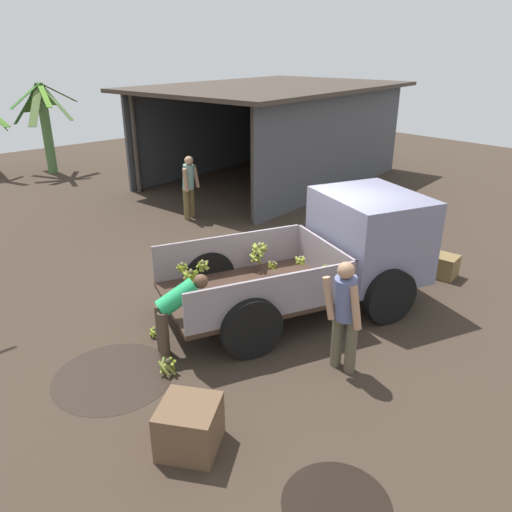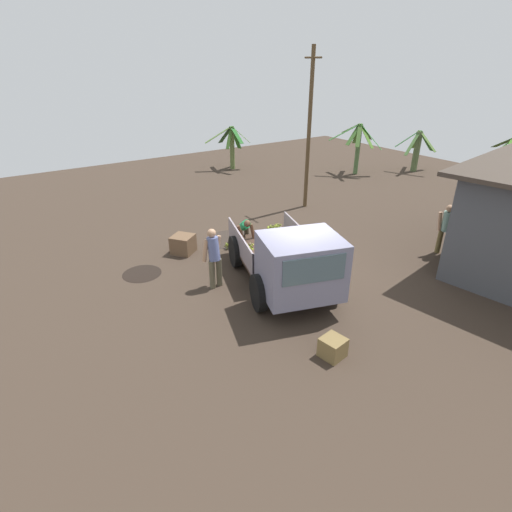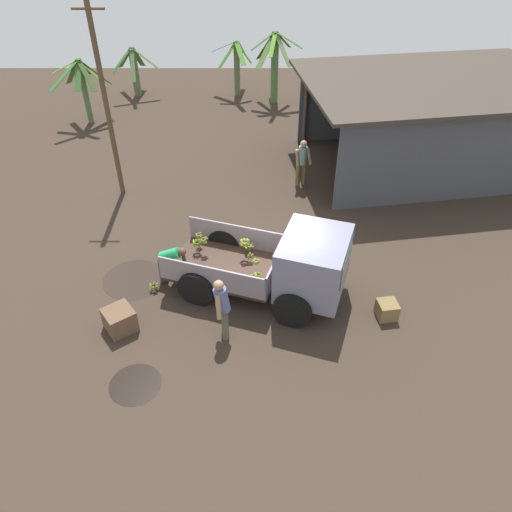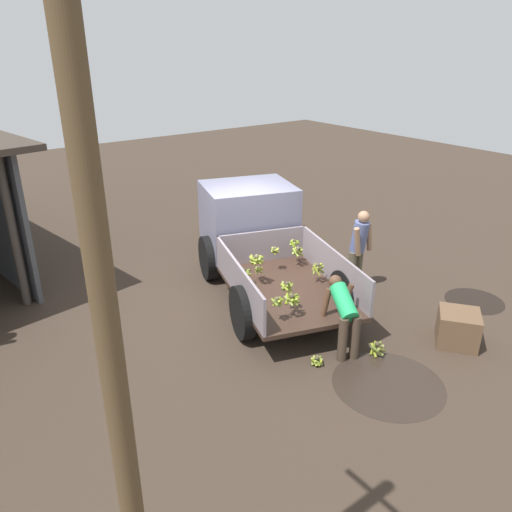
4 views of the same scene
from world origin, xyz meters
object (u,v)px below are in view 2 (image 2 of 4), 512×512
Objects in this scene: person_worker_loading at (245,230)px; banana_bunch_on_ground_1 at (228,245)px; cargo_truck at (293,264)px; person_foreground_visitor at (214,256)px; banana_bunch_on_ground_0 at (259,243)px; wooden_crate_1 at (333,347)px; person_bystander_near_shed at (446,227)px; utility_pole at (309,130)px; wooden_crate_0 at (183,244)px.

person_worker_loading reaches higher than banana_bunch_on_ground_1.
person_worker_loading is (-3.24, 0.60, -0.31)m from cargo_truck.
person_foreground_visitor is 6.13× the size of banana_bunch_on_ground_1.
person_worker_loading reaches higher than banana_bunch_on_ground_0.
person_worker_loading is 5.73m from wooden_crate_1.
banana_bunch_on_ground_0 is at bearing 68.13° from banana_bunch_on_ground_1.
person_bystander_near_shed is (2.37, 7.18, -0.01)m from person_foreground_visitor.
cargo_truck is 7.97m from utility_pole.
banana_bunch_on_ground_1 is (-0.45, -0.38, -0.62)m from person_worker_loading.
person_foreground_visitor is at bearing -4.57° from wooden_crate_0.
person_bystander_near_shed is at bearing 49.59° from banana_bunch_on_ground_0.
cargo_truck is 21.75× the size of banana_bunch_on_ground_0.
wooden_crate_0 reaches higher than banana_bunch_on_ground_1.
person_worker_loading is 0.90m from banana_bunch_on_ground_0.
utility_pole is 7.98m from person_foreground_visitor.
person_bystander_near_shed is 6.10m from banana_bunch_on_ground_0.
person_worker_loading is 6.49m from person_bystander_near_shed.
person_worker_loading is 4.40× the size of banana_bunch_on_ground_1.
banana_bunch_on_ground_1 is at bearing -119.37° from person_worker_loading.
person_worker_loading is at bearing 166.34° from wooden_crate_1.
wooden_crate_1 is at bearing 6.89° from person_worker_loading.
banana_bunch_on_ground_0 is at bearing 67.54° from wooden_crate_0.
banana_bunch_on_ground_1 is at bearing -46.22° from person_foreground_visitor.
utility_pole reaches higher than banana_bunch_on_ground_1.
banana_bunch_on_ground_1 is at bearing -111.87° from banana_bunch_on_ground_0.
person_bystander_near_shed reaches higher than person_worker_loading.
wooden_crate_1 is at bearing -37.24° from utility_pole.
utility_pole is 5.10× the size of person_worker_loading.
person_worker_loading is 1.85× the size of wooden_crate_0.
person_foreground_visitor is (-1.75, -1.37, -0.10)m from cargo_truck.
cargo_truck reaches higher than banana_bunch_on_ground_1.
person_foreground_visitor reaches higher than wooden_crate_1.
banana_bunch_on_ground_0 is at bearing 160.72° from wooden_crate_1.
person_worker_loading is 2.10m from wooden_crate_0.
person_foreground_visitor is 4.17m from wooden_crate_1.
banana_bunch_on_ground_1 is (-0.40, -0.99, 0.05)m from banana_bunch_on_ground_0.
cargo_truck is at bearing -20.21° from banana_bunch_on_ground_0.
person_bystander_near_shed is (0.62, 5.81, -0.11)m from cargo_truck.
cargo_truck is 3.99× the size of person_worker_loading.
wooden_crate_1 is at bearing -178.18° from person_foreground_visitor.
cargo_truck is at bearing -3.40° from banana_bunch_on_ground_1.
banana_bunch_on_ground_0 is (2.29, -4.04, -3.14)m from utility_pole.
utility_pole is 3.70× the size of person_bystander_near_shed.
banana_bunch_on_ground_0 is at bearing 115.66° from person_worker_loading.
person_bystander_near_shed is 7.11m from banana_bunch_on_ground_1.
person_bystander_near_shed is at bearing 104.39° from wooden_crate_1.
person_worker_loading is at bearing -55.24° from person_bystander_near_shed.
person_worker_loading is at bearing 59.57° from wooden_crate_0.
person_worker_loading is (-1.49, 1.97, -0.21)m from person_foreground_visitor.
person_foreground_visitor is at bearing -39.30° from banana_bunch_on_ground_1.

